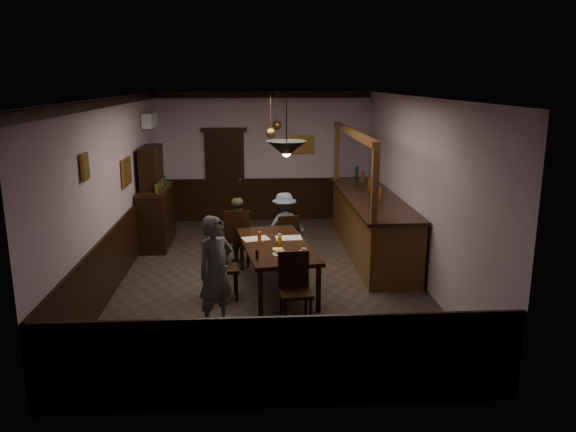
{
  "coord_description": "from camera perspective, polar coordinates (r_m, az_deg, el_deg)",
  "views": [
    {
      "loc": [
        -0.24,
        -9.09,
        3.27
      ],
      "look_at": [
        0.3,
        -0.41,
        1.15
      ],
      "focal_mm": 35.0,
      "sensor_mm": 36.0,
      "label": 1
    }
  ],
  "objects": [
    {
      "name": "door_back",
      "position": [
        13.25,
        -6.41,
        3.96
      ],
      "size": [
        0.9,
        0.06,
        2.1
      ],
      "primitive_type": "cube",
      "color": "black",
      "rests_on": "ground"
    },
    {
      "name": "room",
      "position": [
        9.27,
        -2.04,
        2.67
      ],
      "size": [
        5.01,
        8.01,
        3.01
      ],
      "color": "#2D2621",
      "rests_on": "ground"
    },
    {
      "name": "chair_far_left",
      "position": [
        10.04,
        -5.16,
        -1.96
      ],
      "size": [
        0.45,
        0.45,
        1.04
      ],
      "rotation": [
        0.0,
        0.0,
        3.14
      ],
      "color": "black",
      "rests_on": "ground"
    },
    {
      "name": "pastry_ring_b",
      "position": [
        8.36,
        -0.74,
        -3.59
      ],
      "size": [
        0.13,
        0.13,
        0.04
      ],
      "primitive_type": "torus",
      "color": "#C68C47",
      "rests_on": "pastry_plate"
    },
    {
      "name": "person_seated_left",
      "position": [
        10.31,
        -5.29,
        -1.4
      ],
      "size": [
        0.71,
        0.64,
        1.19
      ],
      "primitive_type": "imported",
      "rotation": [
        0.0,
        0.0,
        3.54
      ],
      "color": "#505734",
      "rests_on": "ground"
    },
    {
      "name": "sideboard",
      "position": [
        11.56,
        -13.33,
        1.0
      ],
      "size": [
        0.54,
        1.52,
        2.01
      ],
      "color": "black",
      "rests_on": "ground"
    },
    {
      "name": "pendant_iron",
      "position": [
        7.76,
        -0.15,
        6.82
      ],
      "size": [
        0.56,
        0.56,
        0.77
      ],
      "color": "black",
      "rests_on": "ground"
    },
    {
      "name": "chair_far_right",
      "position": [
        10.21,
        -0.05,
        -2.09
      ],
      "size": [
        0.45,
        0.45,
        0.9
      ],
      "rotation": [
        0.0,
        0.0,
        3.32
      ],
      "color": "black",
      "rests_on": "ground"
    },
    {
      "name": "person_standing",
      "position": [
        7.54,
        -7.31,
        -5.76
      ],
      "size": [
        0.67,
        0.65,
        1.55
      ],
      "primitive_type": "imported",
      "rotation": [
        0.0,
        0.0,
        0.69
      ],
      "color": "#595D66",
      "rests_on": "ground"
    },
    {
      "name": "water_glass",
      "position": [
        8.87,
        -0.86,
        -2.3
      ],
      "size": [
        0.06,
        0.06,
        0.15
      ],
      "primitive_type": "cylinder",
      "color": "silver",
      "rests_on": "dining_table"
    },
    {
      "name": "picture_left_large",
      "position": [
        10.26,
        -16.09,
        4.36
      ],
      "size": [
        0.04,
        0.62,
        0.48
      ],
      "color": "olive",
      "rests_on": "ground"
    },
    {
      "name": "pastry_ring_a",
      "position": [
        8.32,
        -0.89,
        -3.67
      ],
      "size": [
        0.13,
        0.13,
        0.04
      ],
      "primitive_type": "torus",
      "color": "#C68C47",
      "rests_on": "pastry_plate"
    },
    {
      "name": "newspaper_left",
      "position": [
        9.13,
        -3.28,
        -2.32
      ],
      "size": [
        0.49,
        0.41,
        0.01
      ],
      "primitive_type": "cube",
      "rotation": [
        0.0,
        0.0,
        0.29
      ],
      "color": "silver",
      "rests_on": "dining_table"
    },
    {
      "name": "chair_side",
      "position": [
        8.61,
        -7.08,
        -4.86
      ],
      "size": [
        0.48,
        0.48,
        1.0
      ],
      "rotation": [
        0.0,
        0.0,
        1.68
      ],
      "color": "black",
      "rests_on": "ground"
    },
    {
      "name": "pendant_brass_far",
      "position": [
        12.48,
        -1.11,
        9.22
      ],
      "size": [
        0.2,
        0.2,
        0.81
      ],
      "color": "#BF8C3F",
      "rests_on": "ground"
    },
    {
      "name": "napkin",
      "position": [
        8.58,
        -1.06,
        -3.36
      ],
      "size": [
        0.17,
        0.17,
        0.0
      ],
      "primitive_type": "cube",
      "rotation": [
        0.0,
        0.0,
        0.15
      ],
      "color": "#FFF95D",
      "rests_on": "dining_table"
    },
    {
      "name": "person_seated_right",
      "position": [
        10.44,
        -0.38,
        -0.99
      ],
      "size": [
        0.9,
        0.66,
        1.25
      ],
      "primitive_type": "imported",
      "rotation": [
        0.0,
        0.0,
        3.41
      ],
      "color": "slate",
      "rests_on": "ground"
    },
    {
      "name": "soda_can",
      "position": [
        8.78,
        -0.83,
        -2.57
      ],
      "size": [
        0.07,
        0.07,
        0.12
      ],
      "primitive_type": "cylinder",
      "color": "yellow",
      "rests_on": "dining_table"
    },
    {
      "name": "picture_left_small",
      "position": [
        7.9,
        -19.95,
        4.72
      ],
      "size": [
        0.04,
        0.28,
        0.36
      ],
      "color": "olive",
      "rests_on": "ground"
    },
    {
      "name": "ac_unit",
      "position": [
        12.21,
        -13.87,
        9.45
      ],
      "size": [
        0.2,
        0.85,
        0.3
      ],
      "color": "white",
      "rests_on": "ground"
    },
    {
      "name": "beer_glass",
      "position": [
        8.82,
        -2.92,
        -2.24
      ],
      "size": [
        0.06,
        0.06,
        0.2
      ],
      "primitive_type": "cylinder",
      "color": "#BF721E",
      "rests_on": "dining_table"
    },
    {
      "name": "pastry_plate",
      "position": [
        8.31,
        -0.83,
        -3.9
      ],
      "size": [
        0.22,
        0.22,
        0.01
      ],
      "primitive_type": "cylinder",
      "color": "white",
      "rests_on": "dining_table"
    },
    {
      "name": "pendant_brass_mid",
      "position": [
        10.67,
        -1.77,
        8.46
      ],
      "size": [
        0.2,
        0.2,
        0.81
      ],
      "color": "#BF8C3F",
      "rests_on": "ground"
    },
    {
      "name": "coffee_cup",
      "position": [
        8.36,
        1.65,
        -3.51
      ],
      "size": [
        0.09,
        0.09,
        0.07
      ],
      "primitive_type": "imported",
      "rotation": [
        0.0,
        0.0,
        0.15
      ],
      "color": "white",
      "rests_on": "saucer"
    },
    {
      "name": "picture_back",
      "position": [
        13.19,
        1.4,
        7.29
      ],
      "size": [
        0.55,
        0.04,
        0.42
      ],
      "color": "olive",
      "rests_on": "ground"
    },
    {
      "name": "pepper_mill",
      "position": [
        8.11,
        -3.16,
        -3.91
      ],
      "size": [
        0.04,
        0.04,
        0.14
      ],
      "primitive_type": "cylinder",
      "color": "black",
      "rests_on": "dining_table"
    },
    {
      "name": "newspaper_right",
      "position": [
        9.16,
        0.07,
        -2.24
      ],
      "size": [
        0.43,
        0.32,
        0.01
      ],
      "primitive_type": "cube",
      "rotation": [
        0.0,
        0.0,
        0.04
      ],
      "color": "silver",
      "rests_on": "dining_table"
    },
    {
      "name": "bar_counter",
      "position": [
        10.86,
        8.39,
        -0.69
      ],
      "size": [
        0.98,
        4.23,
        2.37
      ],
      "color": "#523116",
      "rests_on": "ground"
    },
    {
      "name": "saucer",
      "position": [
        8.44,
        1.56,
        -3.64
      ],
      "size": [
        0.15,
        0.15,
        0.01
      ],
      "primitive_type": "cylinder",
      "color": "white",
      "rests_on": "dining_table"
    },
    {
      "name": "dining_table",
      "position": [
        8.87,
        -1.21,
        -3.24
      ],
      "size": [
        1.31,
        2.32,
        0.75
      ],
      "rotation": [
        0.0,
        0.0,
        0.15
      ],
      "color": "black",
      "rests_on": "ground"
    },
    {
      "name": "chair_near",
      "position": [
        7.7,
        0.69,
        -7.05
      ],
      "size": [
        0.47,
        0.47,
        0.99
      ],
      "rotation": [
        0.0,
        0.0,
        0.09
      ],
      "color": "black",
      "rests_on": "ground"
    }
  ]
}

